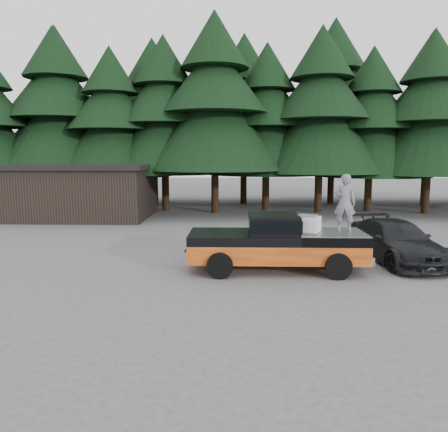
{
  "coord_description": "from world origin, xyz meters",
  "views": [
    {
      "loc": [
        0.47,
        -14.71,
        3.87
      ],
      "look_at": [
        0.03,
        0.0,
        1.8
      ],
      "focal_mm": 35.0,
      "sensor_mm": 36.0,
      "label": 1
    }
  ],
  "objects_px": {
    "man_on_bed": "(345,203)",
    "utility_building": "(84,191)",
    "air_compressor": "(308,225)",
    "parked_car": "(395,241)",
    "pickup_truck": "(276,251)"
  },
  "relations": [
    {
      "from": "parked_car",
      "to": "air_compressor",
      "type": "bearing_deg",
      "value": -162.09
    },
    {
      "from": "utility_building",
      "to": "parked_car",
      "type": "bearing_deg",
      "value": -35.38
    },
    {
      "from": "pickup_truck",
      "to": "man_on_bed",
      "type": "bearing_deg",
      "value": 2.67
    },
    {
      "from": "air_compressor",
      "to": "utility_building",
      "type": "bearing_deg",
      "value": 156.18
    },
    {
      "from": "air_compressor",
      "to": "man_on_bed",
      "type": "xyz_separation_m",
      "value": [
        1.26,
        0.3,
        0.7
      ]
    },
    {
      "from": "man_on_bed",
      "to": "parked_car",
      "type": "relative_size",
      "value": 0.38
    },
    {
      "from": "air_compressor",
      "to": "parked_car",
      "type": "relative_size",
      "value": 0.15
    },
    {
      "from": "air_compressor",
      "to": "man_on_bed",
      "type": "height_order",
      "value": "man_on_bed"
    },
    {
      "from": "man_on_bed",
      "to": "utility_building",
      "type": "xyz_separation_m",
      "value": [
        -13.04,
        12.26,
        -0.63
      ]
    },
    {
      "from": "utility_building",
      "to": "air_compressor",
      "type": "bearing_deg",
      "value": -46.82
    },
    {
      "from": "pickup_truck",
      "to": "utility_building",
      "type": "bearing_deg",
      "value": 131.11
    },
    {
      "from": "parked_car",
      "to": "utility_building",
      "type": "xyz_separation_m",
      "value": [
        -15.28,
        10.85,
        0.93
      ]
    },
    {
      "from": "parked_car",
      "to": "utility_building",
      "type": "height_order",
      "value": "utility_building"
    },
    {
      "from": "air_compressor",
      "to": "man_on_bed",
      "type": "relative_size",
      "value": 0.4
    },
    {
      "from": "man_on_bed",
      "to": "utility_building",
      "type": "bearing_deg",
      "value": -28.03
    }
  ]
}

